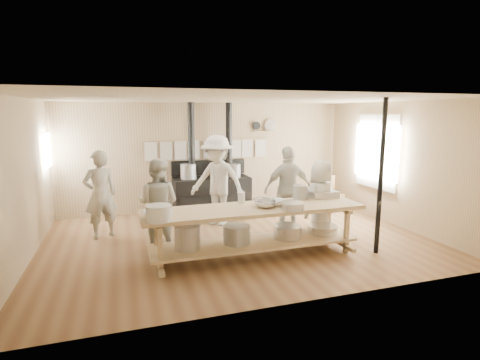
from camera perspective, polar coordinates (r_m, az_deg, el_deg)
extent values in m
plane|color=brown|center=(7.13, -0.32, -9.09)|extent=(7.00, 7.00, 0.00)
plane|color=tan|center=(9.21, -4.98, 3.54)|extent=(7.00, 0.00, 7.00)
plane|color=tan|center=(4.54, 9.13, -3.33)|extent=(7.00, 0.00, 7.00)
plane|color=tan|center=(6.69, -30.32, -0.28)|extent=(0.00, 5.00, 5.00)
plane|color=tan|center=(8.53, 22.74, 2.27)|extent=(0.00, 5.00, 5.00)
plane|color=#C5B392|center=(6.74, -0.35, 12.26)|extent=(7.00, 7.00, 0.00)
cube|color=beige|center=(8.95, 20.21, 4.06)|extent=(0.06, 1.35, 1.65)
plane|color=white|center=(8.93, 20.00, 4.05)|extent=(0.00, 1.50, 1.50)
cube|color=beige|center=(8.92, 19.95, 4.05)|extent=(0.02, 0.03, 1.50)
plane|color=white|center=(8.59, -27.33, 3.99)|extent=(0.00, 0.90, 0.90)
cube|color=black|center=(8.97, -4.33, -2.29)|extent=(1.80, 0.70, 0.85)
cube|color=black|center=(9.06, -4.30, -4.61)|extent=(1.90, 0.75, 0.10)
cube|color=black|center=(9.15, -4.82, 1.92)|extent=(1.80, 0.12, 0.35)
cylinder|color=black|center=(8.75, -7.40, 5.94)|extent=(0.15, 0.15, 1.75)
cylinder|color=black|center=(8.95, -1.70, 6.11)|extent=(0.15, 0.15, 1.75)
cylinder|color=#B2B2B7|center=(8.76, -7.88, 1.29)|extent=(0.36, 0.36, 0.34)
cylinder|color=gray|center=(8.96, -0.88, 1.46)|extent=(0.30, 0.30, 0.30)
cylinder|color=tan|center=(9.08, -4.88, 6.11)|extent=(3.00, 0.04, 0.04)
cube|color=silver|center=(8.90, -13.39, 4.37)|extent=(0.28, 0.01, 0.46)
cube|color=silver|center=(8.93, -11.22, 4.47)|extent=(0.28, 0.01, 0.46)
cube|color=silver|center=(8.97, -9.08, 4.56)|extent=(0.28, 0.01, 0.46)
cube|color=silver|center=(9.03, -6.95, 4.65)|extent=(0.28, 0.01, 0.46)
cube|color=silver|center=(9.10, -4.86, 4.72)|extent=(0.28, 0.01, 0.46)
cube|color=silver|center=(9.18, -2.80, 4.79)|extent=(0.28, 0.01, 0.46)
cube|color=silver|center=(9.27, -0.77, 4.86)|extent=(0.28, 0.01, 0.46)
cube|color=silver|center=(9.37, 1.21, 4.91)|extent=(0.28, 0.01, 0.46)
cube|color=silver|center=(9.49, 3.14, 4.96)|extent=(0.28, 0.01, 0.46)
cube|color=tan|center=(9.50, 3.41, 7.38)|extent=(0.50, 0.14, 0.03)
cylinder|color=black|center=(9.46, 2.52, 8.29)|extent=(0.20, 0.04, 0.20)
cylinder|color=silver|center=(9.59, 4.62, 8.29)|extent=(0.32, 0.03, 0.32)
cube|color=tan|center=(6.08, 2.20, -4.43)|extent=(3.60, 0.90, 0.06)
cube|color=tan|center=(6.25, 2.17, -9.50)|extent=(3.40, 0.80, 0.04)
cube|color=tan|center=(6.26, 2.17, -9.93)|extent=(3.30, 0.06, 0.06)
cube|color=tan|center=(5.59, -12.09, -10.21)|extent=(0.07, 0.07, 0.85)
cube|color=tan|center=(6.16, -12.66, -8.32)|extent=(0.07, 0.07, 0.85)
cube|color=tan|center=(6.61, 15.94, -7.18)|extent=(0.07, 0.07, 0.85)
cube|color=tan|center=(7.10, 13.26, -5.88)|extent=(0.07, 0.07, 0.85)
cylinder|color=#B2B2B7|center=(5.91, -8.01, -8.58)|extent=(0.40, 0.40, 0.38)
cylinder|color=gray|center=(6.10, -0.50, -8.29)|extent=(0.44, 0.44, 0.30)
cylinder|color=silver|center=(6.42, 7.27, -7.80)|extent=(0.48, 0.48, 0.22)
cylinder|color=silver|center=(6.75, 12.70, -7.44)|extent=(0.52, 0.52, 0.14)
cylinder|color=black|center=(6.59, 20.65, 0.32)|extent=(0.08, 0.08, 2.60)
imported|color=beige|center=(7.54, -20.52, -2.07)|extent=(0.71, 0.58, 1.68)
imported|color=beige|center=(6.71, -12.38, -3.52)|extent=(0.96, 0.90, 1.59)
imported|color=beige|center=(7.06, 12.24, -3.13)|extent=(0.88, 0.78, 1.51)
imported|color=beige|center=(7.52, 7.36, -1.40)|extent=(1.02, 0.46, 1.72)
imported|color=beige|center=(7.88, -3.46, -0.12)|extent=(1.39, 1.34, 1.90)
cube|color=#523421|center=(9.43, 13.96, -3.30)|extent=(0.47, 0.47, 0.42)
cube|color=#523421|center=(9.47, 13.31, -0.78)|extent=(0.39, 0.13, 0.46)
imported|color=white|center=(5.57, -12.41, -5.15)|extent=(0.46, 0.46, 0.10)
imported|color=silver|center=(6.05, 3.91, -3.70)|extent=(0.48, 0.48, 0.11)
imported|color=white|center=(6.20, 4.47, -3.40)|extent=(0.59, 0.59, 0.10)
imported|color=silver|center=(6.18, 3.65, -3.40)|extent=(0.41, 0.41, 0.11)
cube|color=#B2B2B7|center=(6.95, 12.53, -2.09)|extent=(0.52, 0.36, 0.11)
cylinder|color=silver|center=(5.96, 8.00, -3.93)|extent=(0.44, 0.44, 0.12)
cylinder|color=gray|center=(6.72, 9.16, -1.81)|extent=(0.29, 0.29, 0.25)
cylinder|color=white|center=(5.40, -12.27, -4.96)|extent=(0.46, 0.46, 0.22)
cylinder|color=white|center=(6.32, 0.22, -2.70)|extent=(0.14, 0.14, 0.19)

